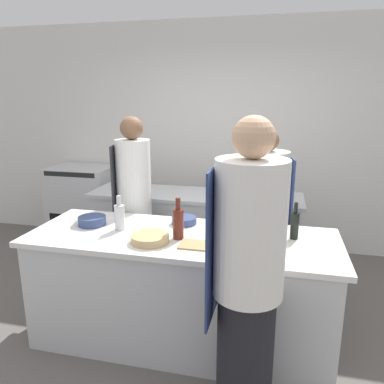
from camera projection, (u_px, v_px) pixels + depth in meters
name	position (u px, v px, depth m)	size (l,w,h in m)	color
ground_plane	(182.00, 337.00, 3.04)	(16.00, 16.00, 0.00)	#605B56
wall_back	(224.00, 137.00, 4.70)	(8.00, 0.06, 2.80)	silver
prep_counter	(182.00, 288.00, 2.93)	(2.34, 0.85, 0.89)	silver
pass_counter	(195.00, 232.00, 4.14)	(2.28, 0.63, 0.89)	silver
oven_range	(84.00, 204.00, 4.99)	(0.81, 0.62, 1.01)	silver
chef_at_prep_near	(247.00, 282.00, 2.07)	(0.40, 0.39, 1.82)	black
chef_at_stove	(264.00, 222.00, 3.35)	(0.43, 0.42, 1.64)	black
chef_at_pass_far	(134.00, 207.00, 3.56)	(0.36, 0.34, 1.73)	black
bottle_olive_oil	(295.00, 224.00, 2.73)	(0.06, 0.06, 0.28)	black
bottle_vinegar	(120.00, 216.00, 2.91)	(0.08, 0.08, 0.28)	silver
bottle_wine	(178.00, 223.00, 2.73)	(0.08, 0.08, 0.31)	#5B2319
bowl_mixing_large	(150.00, 238.00, 2.68)	(0.28, 0.28, 0.06)	tan
bowl_prep_small	(92.00, 221.00, 3.04)	(0.22, 0.22, 0.07)	navy
bowl_ceramic_blue	(273.00, 233.00, 2.74)	(0.17, 0.17, 0.09)	tan
bowl_wooden_salad	(184.00, 220.00, 3.07)	(0.20, 0.20, 0.06)	navy
cup	(225.00, 230.00, 2.81)	(0.08, 0.08, 0.09)	white
cutting_board	(203.00, 245.00, 2.61)	(0.32, 0.18, 0.01)	tan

